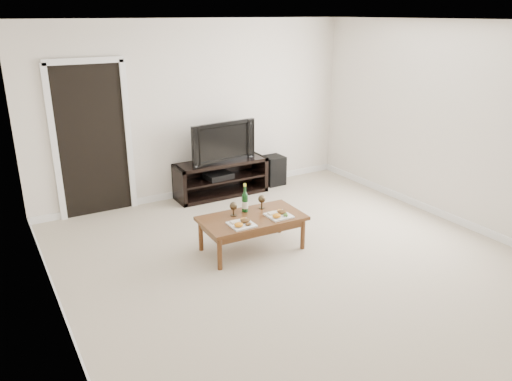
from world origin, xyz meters
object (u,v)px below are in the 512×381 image
object	(u,v)px
television	(220,141)
coffee_table	(252,233)
subwoofer	(273,170)
media_console	(221,178)

from	to	relation	value
television	coffee_table	bearing A→B (deg)	-111.20
television	subwoofer	xyz separation A→B (m)	(0.98, 0.05, -0.62)
media_console	coffee_table	world-z (taller)	media_console
subwoofer	coffee_table	size ratio (longest dim) A/B	0.39
subwoofer	coffee_table	world-z (taller)	subwoofer
television	media_console	bearing A→B (deg)	0.00
media_console	subwoofer	xyz separation A→B (m)	(0.98, 0.05, -0.04)
television	coffee_table	size ratio (longest dim) A/B	0.88
subwoofer	coffee_table	bearing A→B (deg)	-128.92
media_console	subwoofer	size ratio (longest dim) A/B	3.02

